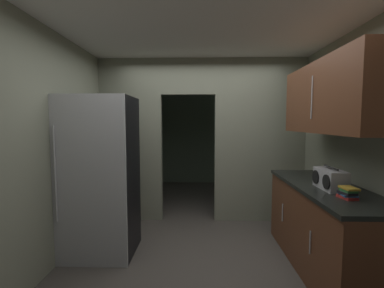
{
  "coord_description": "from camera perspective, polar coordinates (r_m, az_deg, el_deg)",
  "views": [
    {
      "loc": [
        -0.05,
        -2.88,
        1.6
      ],
      "look_at": [
        -0.14,
        0.61,
        1.31
      ],
      "focal_mm": 25.11,
      "sensor_mm": 36.0,
      "label": 1
    }
  ],
  "objects": [
    {
      "name": "ground",
      "position": [
        3.3,
        2.3,
        -24.33
      ],
      "size": [
        20.0,
        20.0,
        0.0
      ],
      "primitive_type": "plane",
      "color": "#47423D"
    },
    {
      "name": "kitchen_overhead_slab",
      "position": [
        3.47,
        2.34,
        21.93
      ],
      "size": [
        3.67,
        6.87,
        0.06
      ],
      "primitive_type": "cube",
      "color": "silver"
    },
    {
      "name": "kitchen_partition",
      "position": [
        4.33,
        2.84,
        1.67
      ],
      "size": [
        3.27,
        0.12,
        2.6
      ],
      "color": "gray",
      "rests_on": "ground"
    },
    {
      "name": "adjoining_room_shell",
      "position": [
        6.22,
        1.9,
        1.9
      ],
      "size": [
        3.27,
        2.81,
        2.6
      ],
      "color": "slate",
      "rests_on": "ground"
    },
    {
      "name": "kitchen_flank_left",
      "position": [
        2.88,
        -33.22,
        -2.04
      ],
      "size": [
        0.1,
        3.94,
        2.6
      ],
      "primitive_type": "cube",
      "color": "gray",
      "rests_on": "ground"
    },
    {
      "name": "refrigerator",
      "position": [
        3.43,
        -18.96,
        -6.48
      ],
      "size": [
        0.82,
        0.72,
        1.9
      ],
      "color": "black",
      "rests_on": "ground"
    },
    {
      "name": "lower_cabinet_run",
      "position": [
        3.35,
        26.27,
        -15.65
      ],
      "size": [
        0.66,
        1.88,
        0.92
      ],
      "color": "brown",
      "rests_on": "ground"
    },
    {
      "name": "upper_cabinet_counterside",
      "position": [
        3.16,
        27.18,
        8.79
      ],
      "size": [
        0.36,
        1.69,
        0.74
      ],
      "color": "brown"
    },
    {
      "name": "boombox",
      "position": [
        3.05,
        27.29,
        -6.68
      ],
      "size": [
        0.2,
        0.39,
        0.23
      ],
      "color": "#B2B2B7",
      "rests_on": "lower_cabinet_run"
    },
    {
      "name": "book_stack",
      "position": [
        2.77,
        30.19,
        -8.96
      ],
      "size": [
        0.14,
        0.18,
        0.1
      ],
      "color": "red",
      "rests_on": "lower_cabinet_run"
    }
  ]
}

